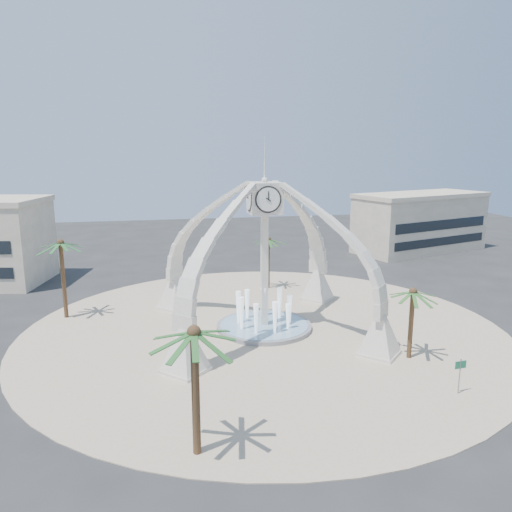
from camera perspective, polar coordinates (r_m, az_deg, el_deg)
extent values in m
plane|color=#282828|center=(42.52, 0.94, -8.34)|extent=(140.00, 140.00, 0.00)
cylinder|color=#BBA98B|center=(42.51, 0.94, -8.30)|extent=(40.00, 40.00, 0.06)
cube|color=silver|center=(41.07, 0.96, -1.92)|extent=(0.55, 0.55, 9.80)
cube|color=silver|center=(40.03, 0.99, 6.65)|extent=(2.50, 2.50, 2.50)
cone|color=silver|center=(39.86, 1.01, 11.31)|extent=(0.20, 0.20, 4.00)
cylinder|color=white|center=(38.78, 1.42, 6.47)|extent=(1.84, 0.04, 1.84)
pyramid|color=silver|center=(50.37, 7.05, -3.25)|extent=(3.80, 3.80, 3.20)
pyramid|color=silver|center=(47.84, -9.26, -4.15)|extent=(3.80, 3.80, 3.20)
pyramid|color=silver|center=(34.49, -8.13, -10.62)|extent=(3.80, 3.80, 3.20)
pyramid|color=silver|center=(37.92, 13.98, -8.72)|extent=(3.80, 3.80, 3.20)
cylinder|color=gray|center=(42.45, 0.94, -8.09)|extent=(8.00, 8.00, 0.40)
cylinder|color=#7EA4BC|center=(42.38, 0.94, -7.81)|extent=(7.40, 7.40, 0.04)
cone|color=white|center=(41.86, 0.95, -5.75)|extent=(0.60, 0.60, 3.20)
cube|color=beige|center=(78.06, 18.21, 3.49)|extent=(21.49, 13.79, 8.00)
cube|color=beige|center=(77.58, 18.42, 6.63)|extent=(21.87, 14.17, 0.60)
cylinder|color=brown|center=(37.67, 17.28, -7.49)|extent=(0.34, 0.34, 5.14)
cylinder|color=brown|center=(47.40, -21.14, -2.59)|extent=(0.37, 0.37, 7.00)
cylinder|color=brown|center=(53.88, 1.43, -0.86)|extent=(0.32, 0.32, 5.55)
cylinder|color=brown|center=(25.22, -6.91, -15.34)|extent=(0.40, 0.40, 6.52)
cylinder|color=slate|center=(33.91, 22.23, -12.65)|extent=(0.07, 0.07, 2.33)
cube|color=#1B6E45|center=(33.60, 22.34, -11.42)|extent=(0.79, 0.12, 0.47)
cube|color=white|center=(33.60, 22.34, -11.42)|extent=(0.85, 0.11, 0.53)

